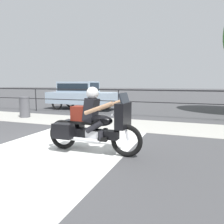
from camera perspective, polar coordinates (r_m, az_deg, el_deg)
name	(u,v)px	position (r m, az deg, el deg)	size (l,w,h in m)	color
ground_plane	(53,144)	(6.23, -15.24, -8.04)	(120.00, 120.00, 0.00)	#424244
sidewalk_band	(102,123)	(9.12, -2.64, -2.77)	(44.00, 2.40, 0.01)	#A8A59E
crosswalk_band	(62,147)	(5.84, -13.04, -8.99)	(3.41, 6.00, 0.01)	silver
fence_railing	(118,95)	(10.94, 1.68, 4.46)	(36.00, 0.05, 1.33)	black
motorcycle	(92,124)	(5.15, -5.14, -3.11)	(2.41, 0.76, 1.56)	black
parked_car	(81,94)	(13.75, -8.18, 4.79)	(4.32, 1.66, 1.72)	#9EB2C6
trash_bin	(25,107)	(11.23, -21.85, 1.21)	(0.50, 0.50, 0.99)	#515156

